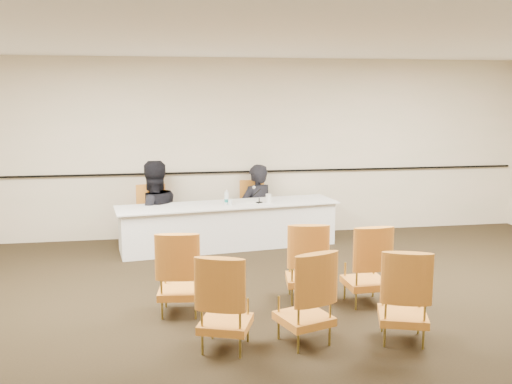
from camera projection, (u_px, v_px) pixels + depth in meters
floor at (301, 324)px, 6.04m from camera, size 10.00×10.00×0.00m
ceiling at (306, 32)px, 5.53m from camera, size 10.00×10.00×0.00m
wall_back at (245, 148)px, 9.67m from camera, size 10.00×0.04×3.00m
wall_rail at (246, 172)px, 9.70m from camera, size 9.80×0.04×0.03m
panel_table at (229, 225)px, 9.03m from camera, size 3.56×1.28×0.70m
panelist_main at (257, 215)px, 9.71m from camera, size 0.76×0.66×1.76m
panelist_main_chair at (257, 209)px, 9.69m from camera, size 0.56×0.56×0.95m
panelist_second at (153, 220)px, 9.19m from camera, size 1.13×1.01×1.94m
panelist_second_chair at (153, 215)px, 9.17m from camera, size 0.56×0.56×0.95m
papers at (256, 202)px, 9.09m from camera, size 0.32×0.25×0.00m
microphone at (259, 195)px, 9.01m from camera, size 0.17×0.21×0.27m
water_bottle at (227, 197)px, 8.89m from camera, size 0.09×0.09×0.23m
drinking_glass at (230, 202)px, 8.84m from camera, size 0.07×0.07×0.10m
coffee_cup at (268, 198)px, 9.04m from camera, size 0.09×0.09×0.14m
aud_chair_front_left at (180, 272)px, 6.26m from camera, size 0.56×0.56×0.95m
aud_chair_front_mid at (306, 261)px, 6.67m from camera, size 0.57×0.57×0.95m
aud_chair_front_right at (366, 264)px, 6.56m from camera, size 0.52×0.52×0.95m
aud_chair_back_left at (225, 301)px, 5.38m from camera, size 0.64×0.64×0.95m
aud_chair_back_mid at (304, 296)px, 5.51m from camera, size 0.63×0.63×0.95m
aud_chair_back_right at (404, 294)px, 5.55m from camera, size 0.63×0.63×0.95m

